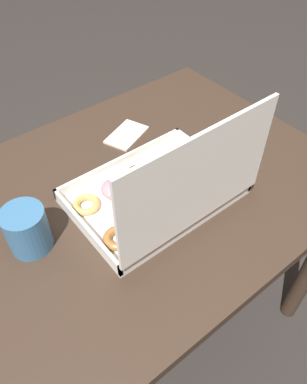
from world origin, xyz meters
name	(u,v)px	position (x,y,z in m)	size (l,w,h in m)	color
ground_plane	(135,324)	(0.00, 0.00, 0.00)	(8.00, 8.00, 0.00)	#2D2826
dining_table	(126,222)	(0.00, 0.00, 0.62)	(1.12, 0.77, 0.73)	#38281E
donut_box	(164,189)	(-0.06, 0.09, 0.79)	(0.39, 0.28, 0.28)	white
coffee_mug	(28,230)	(0.24, 0.00, 0.79)	(0.09, 0.09, 0.10)	teal
paper_napkin	(127,135)	(-0.14, -0.19, 0.74)	(0.15, 0.12, 0.01)	silver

